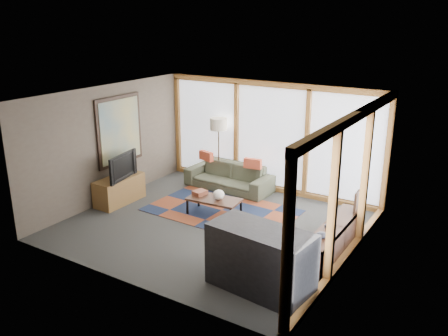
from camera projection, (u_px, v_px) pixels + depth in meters
The scene contains 17 objects.
ground at pixel (213, 225), 9.50m from camera, with size 5.50×5.50×0.00m, color #323230.
room_envelope at pixel (250, 148), 9.22m from camera, with size 5.52×5.02×2.62m.
rug at pixel (222, 210), 10.21m from camera, with size 3.06×1.97×0.01m, color brown.
sofa at pixel (229, 177), 11.39m from camera, with size 2.12×0.83×0.62m, color #303425.
pillow_left at pixel (206, 156), 11.59m from camera, with size 0.41×0.12×0.22m, color #B34328.
pillow_right at pixel (253, 163), 10.98m from camera, with size 0.42×0.13×0.23m, color #B34328.
floor_lamp at pixel (219, 151), 11.60m from camera, with size 0.42×0.42×1.67m, color #302317, non-canonical shape.
coffee_table at pixel (214, 207), 9.94m from camera, with size 1.10×0.55×0.37m, color #2F2014, non-canonical shape.
book_stack at pixel (200, 193), 10.08m from camera, with size 0.22×0.28×0.09m, color brown.
vase at pixel (219, 195), 9.81m from camera, with size 0.24×0.24×0.21m, color silver.
bookshelf at pixel (334, 239), 8.31m from camera, with size 0.39×2.17×0.54m, color #2F2014, non-canonical shape.
bowl_a at pixel (322, 235), 7.74m from camera, with size 0.19×0.19×0.10m, color black.
bowl_b at pixel (329, 226), 8.10m from camera, with size 0.17×0.17×0.08m, color black.
shelf_picture at pixel (357, 202), 8.70m from camera, with size 0.04×0.31×0.41m, color black.
tv_console at pixel (119, 190), 10.57m from camera, with size 0.49×1.18×0.59m, color brown.
television at pixel (119, 166), 10.32m from camera, with size 1.01×0.13×0.58m, color black.
bar_counter at pixel (261, 260), 7.15m from camera, with size 1.59×0.74×1.01m, color black.
Camera 1 is at (4.78, -7.24, 4.03)m, focal length 38.00 mm.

